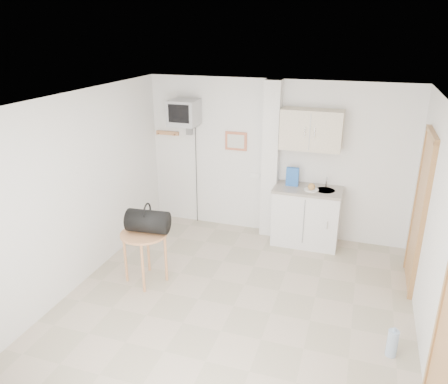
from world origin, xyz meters
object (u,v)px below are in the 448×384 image
(crt_television, at_px, (184,114))
(round_table, at_px, (144,240))
(duffel_bag, at_px, (148,221))
(water_bottle, at_px, (392,343))

(crt_television, height_order, round_table, crt_television)
(crt_television, bearing_deg, round_table, -84.88)
(round_table, relative_size, duffel_bag, 1.27)
(round_table, height_order, water_bottle, round_table)
(crt_television, xyz_separation_m, round_table, (0.16, -1.83, -1.32))
(round_table, relative_size, water_bottle, 2.11)
(crt_television, bearing_deg, water_bottle, -35.58)
(round_table, bearing_deg, water_bottle, -9.23)
(duffel_bag, bearing_deg, round_table, -138.75)
(duffel_bag, height_order, water_bottle, duffel_bag)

